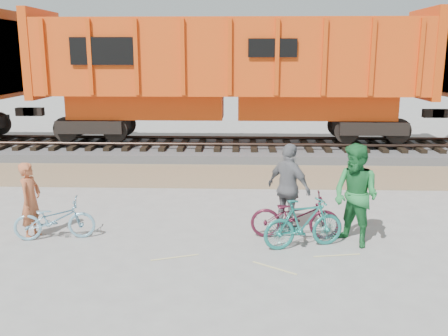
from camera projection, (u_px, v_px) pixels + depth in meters
The scene contains 11 objects.
ground at pixel (230, 242), 9.92m from camera, with size 120.00×120.00×0.00m, color #9E9E99.
gravel_strip at pixel (234, 176), 15.28m from camera, with size 120.00×3.00×0.02m, color #997E5E.
ballast_bed at pixel (236, 150), 18.65m from camera, with size 120.00×4.00×0.30m, color slate.
track at pixel (236, 141), 18.58m from camera, with size 120.00×2.60×0.24m.
hopper_car_center at pixel (231, 72), 18.02m from camera, with size 14.00×3.13×4.65m.
bicycle_blue at pixel (54, 219), 10.02m from camera, with size 0.55×1.59×0.84m, color #7FB6CE.
bicycle_teal at pixel (304, 223), 9.55m from camera, with size 0.46×1.63×0.98m, color #207E74.
bicycle_maroon at pixel (295, 216), 10.07m from camera, with size 0.62×1.79×0.94m, color #4B1627.
person_solo at pixel (30, 200), 10.05m from camera, with size 0.57×0.37×1.56m, color #B55B36.
person_man at pixel (356, 195), 9.60m from camera, with size 0.97×0.76×2.00m, color #23793A.
person_woman at pixel (289, 188), 10.36m from camera, with size 1.10×0.46×1.87m, color slate.
Camera 1 is at (0.20, -9.33, 3.67)m, focal length 40.00 mm.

